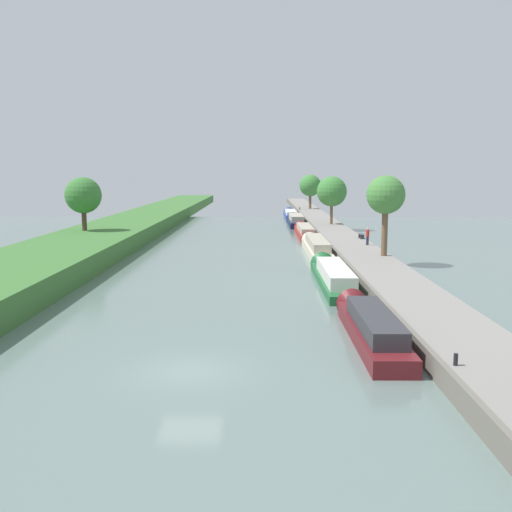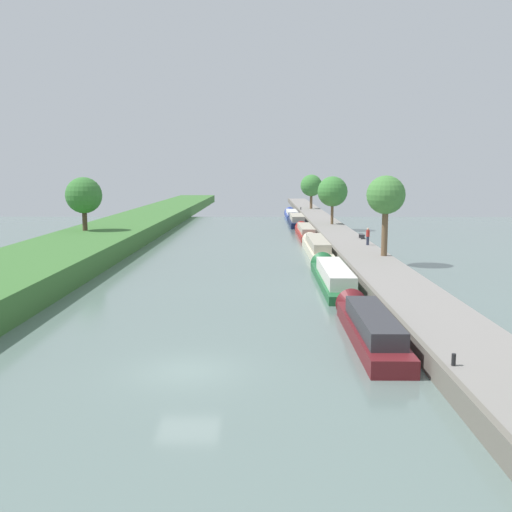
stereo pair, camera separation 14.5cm
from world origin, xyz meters
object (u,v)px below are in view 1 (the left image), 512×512
(narrowboat_cream, at_px, (316,247))
(person_walking, at_px, (367,236))
(narrowboat_blue, at_px, (290,214))
(mooring_bollard_near, at_px, (456,359))
(narrowboat_maroon, at_px, (370,325))
(mooring_bollard_far, at_px, (300,208))
(narrowboat_navy, at_px, (296,221))
(park_bench, at_px, (361,235))
(narrowboat_red, at_px, (305,231))
(narrowboat_green, at_px, (333,275))

(narrowboat_cream, height_order, person_walking, person_walking)
(narrowboat_blue, bearing_deg, mooring_bollard_near, -88.57)
(narrowboat_maroon, bearing_deg, mooring_bollard_far, 88.65)
(narrowboat_maroon, xyz_separation_m, person_walking, (5.01, 28.74, 1.13))
(narrowboat_navy, height_order, person_walking, person_walking)
(mooring_bollard_far, bearing_deg, narrowboat_maroon, -91.35)
(narrowboat_cream, bearing_deg, park_bench, 43.77)
(narrowboat_cream, bearing_deg, narrowboat_red, 89.86)
(narrowboat_red, height_order, person_walking, person_walking)
(narrowboat_navy, relative_size, narrowboat_blue, 0.92)
(mooring_bollard_far, distance_m, park_bench, 47.01)
(narrowboat_red, relative_size, mooring_bollard_far, 32.44)
(person_walking, distance_m, mooring_bollard_far, 52.47)
(narrowboat_green, relative_size, mooring_bollard_near, 31.85)
(narrowboat_blue, bearing_deg, narrowboat_cream, -89.70)
(narrowboat_navy, distance_m, person_walking, 31.24)
(narrowboat_maroon, relative_size, narrowboat_cream, 0.74)
(narrowboat_blue, bearing_deg, narrowboat_red, -89.47)
(narrowboat_navy, xyz_separation_m, park_bench, (5.47, -25.31, 0.57))
(narrowboat_blue, bearing_deg, park_bench, -82.33)
(narrowboat_cream, height_order, park_bench, narrowboat_cream)
(narrowboat_blue, distance_m, person_walking, 46.43)
(narrowboat_green, xyz_separation_m, mooring_bollard_near, (2.02, -20.50, 0.53))
(narrowboat_blue, xyz_separation_m, mooring_bollard_near, (2.03, -81.41, 0.60))
(narrowboat_red, bearing_deg, mooring_bollard_far, 87.21)
(narrowboat_maroon, xyz_separation_m, narrowboat_blue, (-0.12, 74.88, -0.12))
(narrowboat_cream, distance_m, mooring_bollard_far, 51.93)
(mooring_bollard_near, relative_size, mooring_bollard_far, 1.00)
(narrowboat_cream, bearing_deg, narrowboat_maroon, -90.23)
(narrowboat_navy, height_order, park_bench, narrowboat_navy)
(park_bench, bearing_deg, narrowboat_green, -105.08)
(narrowboat_green, xyz_separation_m, narrowboat_navy, (-0.00, 45.58, 0.08))
(narrowboat_red, height_order, narrowboat_navy, narrowboat_navy)
(narrowboat_maroon, relative_size, narrowboat_navy, 0.87)
(narrowboat_green, bearing_deg, narrowboat_navy, 90.01)
(narrowboat_maroon, distance_m, narrowboat_blue, 74.88)
(narrowboat_green, bearing_deg, park_bench, 74.92)
(narrowboat_green, relative_size, mooring_bollard_far, 31.85)
(narrowboat_blue, xyz_separation_m, park_bench, (5.47, -40.65, 0.72))
(narrowboat_red, relative_size, person_walking, 8.79)
(narrowboat_red, bearing_deg, mooring_bollard_near, -88.05)
(narrowboat_red, xyz_separation_m, narrowboat_blue, (-0.28, 29.81, -0.05))
(narrowboat_red, distance_m, person_walking, 17.07)
(mooring_bollard_near, bearing_deg, narrowboat_red, 91.95)
(narrowboat_cream, distance_m, park_bench, 7.27)
(narrowboat_navy, xyz_separation_m, mooring_bollard_near, (2.03, -66.08, 0.45))
(narrowboat_green, distance_m, person_walking, 15.69)
(narrowboat_blue, relative_size, mooring_bollard_far, 31.66)
(narrowboat_navy, relative_size, mooring_bollard_far, 29.05)
(mooring_bollard_far, bearing_deg, park_bench, -85.80)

